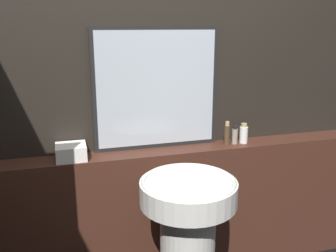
{
  "coord_description": "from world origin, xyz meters",
  "views": [
    {
      "loc": [
        -0.67,
        -1.07,
        1.69
      ],
      "look_at": [
        -0.06,
        1.03,
        1.09
      ],
      "focal_mm": 40.0,
      "sensor_mm": 36.0,
      "label": 1
    }
  ],
  "objects": [
    {
      "name": "towel_stack",
      "position": [
        -0.64,
        1.13,
        0.95
      ],
      "size": [
        0.18,
        0.17,
        0.09
      ],
      "color": "white",
      "rests_on": "vanity_counter"
    },
    {
      "name": "conditioner_bottle",
      "position": [
        0.44,
        1.13,
        0.97
      ],
      "size": [
        0.04,
        0.04,
        0.13
      ],
      "color": "gray",
      "rests_on": "vanity_counter"
    },
    {
      "name": "shampoo_bottle",
      "position": [
        0.38,
        1.13,
        0.98
      ],
      "size": [
        0.04,
        0.04,
        0.16
      ],
      "color": "#4C3823",
      "rests_on": "vanity_counter"
    },
    {
      "name": "lotion_bottle",
      "position": [
        0.5,
        1.13,
        0.97
      ],
      "size": [
        0.06,
        0.06,
        0.14
      ],
      "color": "white",
      "rests_on": "vanity_counter"
    },
    {
      "name": "wall_back",
      "position": [
        0.0,
        1.26,
        1.25
      ],
      "size": [
        8.0,
        0.06,
        2.5
      ],
      "color": "black",
      "rests_on": "ground_plane"
    },
    {
      "name": "mirror",
      "position": [
        -0.09,
        1.21,
        1.29
      ],
      "size": [
        0.81,
        0.03,
        0.78
      ],
      "color": "black",
      "rests_on": "vanity_counter"
    },
    {
      "name": "vanity_counter",
      "position": [
        0.0,
        1.13,
        0.45
      ],
      "size": [
        2.69,
        0.2,
        0.91
      ],
      "color": "#422319",
      "rests_on": "ground_plane"
    },
    {
      "name": "pedestal_sink",
      "position": [
        -0.06,
        0.64,
        0.55
      ],
      "size": [
        0.52,
        0.52,
        0.91
      ],
      "color": "silver",
      "rests_on": "ground_plane"
    }
  ]
}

